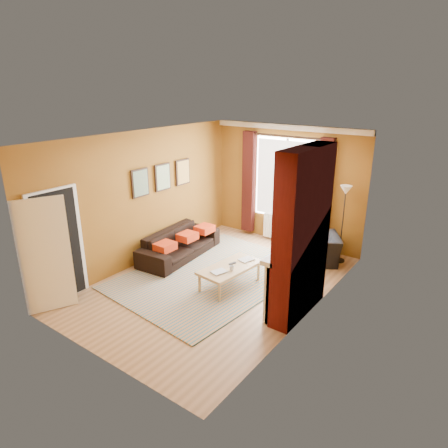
{
  "coord_description": "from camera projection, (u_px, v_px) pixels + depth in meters",
  "views": [
    {
      "loc": [
        4.21,
        -5.51,
        3.68
      ],
      "look_at": [
        0.0,
        0.25,
        1.15
      ],
      "focal_mm": 32.0,
      "sensor_mm": 36.0,
      "label": 1
    }
  ],
  "objects": [
    {
      "name": "tv_remote",
      "position": [
        232.0,
        263.0,
        7.61
      ],
      "size": [
        0.09,
        0.16,
        0.02
      ],
      "rotation": [
        0.0,
        0.0,
        -0.29
      ],
      "color": "#262629",
      "rests_on": "coffee_table"
    },
    {
      "name": "ground",
      "position": [
        216.0,
        283.0,
        7.76
      ],
      "size": [
        5.5,
        5.5,
        0.0
      ],
      "primitive_type": "plane",
      "color": "#916742",
      "rests_on": "ground"
    },
    {
      "name": "sofa",
      "position": [
        180.0,
        244.0,
        8.85
      ],
      "size": [
        1.02,
        2.17,
        0.61
      ],
      "primitive_type": "imported",
      "rotation": [
        0.0,
        0.0,
        1.67
      ],
      "color": "black",
      "rests_on": "ground"
    },
    {
      "name": "book_b",
      "position": [
        243.0,
        258.0,
        7.85
      ],
      "size": [
        0.27,
        0.33,
        0.02
      ],
      "primitive_type": "imported",
      "rotation": [
        0.0,
        0.0,
        -0.26
      ],
      "color": "#999999",
      "rests_on": "coffee_table"
    },
    {
      "name": "striped_rug",
      "position": [
        212.0,
        275.0,
        8.06
      ],
      "size": [
        3.05,
        4.0,
        0.02
      ],
      "rotation": [
        0.0,
        0.0,
        -0.09
      ],
      "color": "teal",
      "rests_on": "ground"
    },
    {
      "name": "coffee_table",
      "position": [
        230.0,
        268.0,
        7.53
      ],
      "size": [
        0.75,
        1.31,
        0.42
      ],
      "rotation": [
        0.0,
        0.0,
        -0.1
      ],
      "color": "tan",
      "rests_on": "ground"
    },
    {
      "name": "armchair",
      "position": [
        315.0,
        249.0,
        8.53
      ],
      "size": [
        1.3,
        1.26,
        0.64
      ],
      "primitive_type": "imported",
      "rotation": [
        0.0,
        0.0,
        3.73
      ],
      "color": "black",
      "rests_on": "ground"
    },
    {
      "name": "mug",
      "position": [
        232.0,
        268.0,
        7.33
      ],
      "size": [
        0.12,
        0.12,
        0.09
      ],
      "primitive_type": "imported",
      "rotation": [
        0.0,
        0.0,
        -0.21
      ],
      "color": "#999999",
      "rests_on": "coffee_table"
    },
    {
      "name": "book_a",
      "position": [
        216.0,
        270.0,
        7.34
      ],
      "size": [
        0.28,
        0.32,
        0.03
      ],
      "primitive_type": "imported",
      "rotation": [
        0.0,
        0.0,
        -0.3
      ],
      "color": "#999999",
      "rests_on": "coffee_table"
    },
    {
      "name": "room_walls",
      "position": [
        253.0,
        218.0,
        7.16
      ],
      "size": [
        3.82,
        5.54,
        2.83
      ],
      "color": "#8D5A1B",
      "rests_on": "ground"
    },
    {
      "name": "wicker_stool",
      "position": [
        301.0,
        249.0,
        8.78
      ],
      "size": [
        0.38,
        0.38,
        0.44
      ],
      "rotation": [
        0.0,
        0.0,
        -0.1
      ],
      "color": "#A37C47",
      "rests_on": "ground"
    },
    {
      "name": "floor_lamp",
      "position": [
        345.0,
        202.0,
        8.28
      ],
      "size": [
        0.28,
        0.28,
        1.69
      ],
      "rotation": [
        0.0,
        0.0,
        0.11
      ],
      "color": "black",
      "rests_on": "ground"
    }
  ]
}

